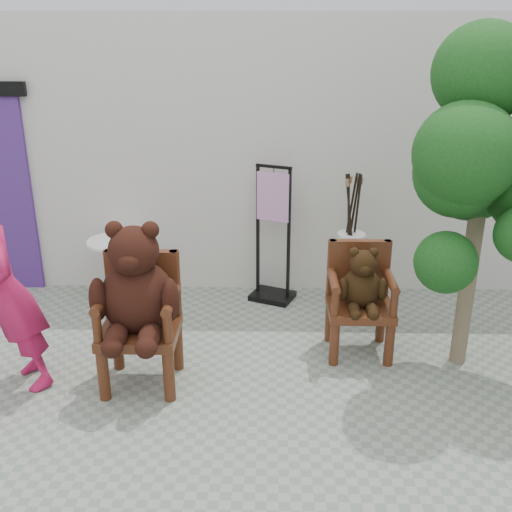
# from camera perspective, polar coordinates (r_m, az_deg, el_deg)

# --- Properties ---
(ground_plane) EXTENTS (60.00, 60.00, 0.00)m
(ground_plane) POSITION_cam_1_polar(r_m,az_deg,el_deg) (4.76, -1.79, -15.92)
(ground_plane) COLOR gray
(ground_plane) RESTS_ON ground
(back_wall) EXTENTS (9.00, 1.00, 3.00)m
(back_wall) POSITION_cam_1_polar(r_m,az_deg,el_deg) (7.03, -0.60, 9.94)
(back_wall) COLOR beige
(back_wall) RESTS_ON ground
(chair_big) EXTENTS (0.72, 0.76, 1.45)m
(chair_big) POSITION_cam_1_polar(r_m,az_deg,el_deg) (4.96, -11.24, -3.82)
(chair_big) COLOR #3E1C0D
(chair_big) RESTS_ON ground
(chair_small) EXTENTS (0.59, 0.56, 1.04)m
(chair_small) POSITION_cam_1_polar(r_m,az_deg,el_deg) (5.52, 9.94, -3.17)
(chair_small) COLOR #3E1C0D
(chair_small) RESTS_ON ground
(person) EXTENTS (0.72, 0.76, 1.76)m
(person) POSITION_cam_1_polar(r_m,az_deg,el_deg) (5.19, -22.71, -3.15)
(person) COLOR #BB174D
(person) RESTS_ON ground
(cafe_table) EXTENTS (0.60, 0.60, 0.70)m
(cafe_table) POSITION_cam_1_polar(r_m,az_deg,el_deg) (6.71, -13.11, -0.64)
(cafe_table) COLOR white
(cafe_table) RESTS_ON ground
(display_stand) EXTENTS (0.55, 0.50, 1.51)m
(display_stand) POSITION_cam_1_polar(r_m,az_deg,el_deg) (6.51, 1.62, 0.61)
(display_stand) COLOR black
(display_stand) RESTS_ON ground
(stool_bucket) EXTENTS (0.32, 0.32, 1.45)m
(stool_bucket) POSITION_cam_1_polar(r_m,az_deg,el_deg) (6.44, 8.99, 0.67)
(stool_bucket) COLOR white
(stool_bucket) RESTS_ON ground
(tree) EXTENTS (1.56, 1.30, 2.92)m
(tree) POSITION_cam_1_polar(r_m,az_deg,el_deg) (5.14, 22.58, 8.35)
(tree) COLOR brown
(tree) RESTS_ON ground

